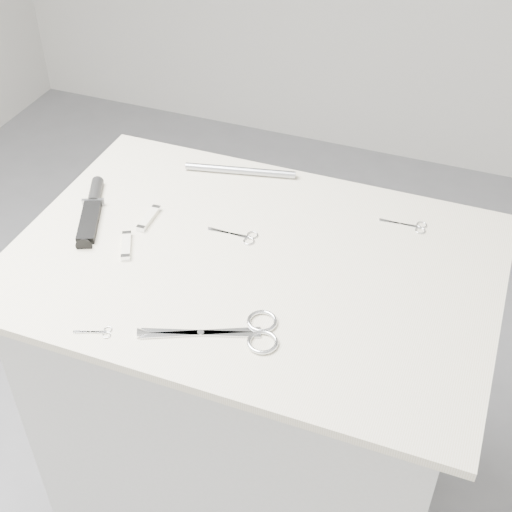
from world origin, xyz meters
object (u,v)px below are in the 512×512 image
(metal_rail, at_px, (240,171))
(sheathed_knife, at_px, (92,207))
(embroidery_scissors_b, at_px, (411,226))
(plinth, at_px, (253,404))
(large_shears, at_px, (240,332))
(embroidery_scissors_a, at_px, (241,236))
(tiny_scissors, at_px, (98,332))
(pocket_knife_b, at_px, (126,246))
(pocket_knife_a, at_px, (149,218))

(metal_rail, bearing_deg, sheathed_knife, -134.83)
(embroidery_scissors_b, distance_m, metal_rail, 0.43)
(plinth, xyz_separation_m, sheathed_knife, (-0.40, 0.03, 0.48))
(plinth, bearing_deg, large_shears, -75.14)
(large_shears, distance_m, embroidery_scissors_a, 0.29)
(embroidery_scissors_a, xyz_separation_m, tiny_scissors, (-0.14, -0.36, -0.00))
(large_shears, relative_size, metal_rail, 0.95)
(embroidery_scissors_a, bearing_deg, pocket_knife_b, -151.33)
(embroidery_scissors_b, bearing_deg, plinth, -143.88)
(pocket_knife_b, bearing_deg, embroidery_scissors_b, -88.93)
(embroidery_scissors_a, bearing_deg, embroidery_scissors_b, 25.15)
(embroidery_scissors_a, relative_size, embroidery_scissors_b, 1.07)
(sheathed_knife, bearing_deg, pocket_knife_b, -147.22)
(plinth, bearing_deg, embroidery_scissors_a, 129.16)
(sheathed_knife, bearing_deg, pocket_knife_a, -108.30)
(embroidery_scissors_b, distance_m, tiny_scissors, 0.71)
(large_shears, xyz_separation_m, embroidery_scissors_a, (-0.11, 0.27, -0.00))
(plinth, height_order, pocket_knife_a, pocket_knife_a)
(pocket_knife_a, bearing_deg, large_shears, -129.90)
(plinth, relative_size, embroidery_scissors_a, 8.27)
(embroidery_scissors_b, xyz_separation_m, tiny_scissors, (-0.47, -0.52, -0.00))
(large_shears, xyz_separation_m, pocket_knife_a, (-0.32, 0.25, 0.00))
(plinth, height_order, embroidery_scissors_b, embroidery_scissors_b)
(pocket_knife_a, bearing_deg, plinth, -101.43)
(embroidery_scissors_a, height_order, tiny_scissors, same)
(large_shears, xyz_separation_m, tiny_scissors, (-0.25, -0.09, -0.00))
(tiny_scissors, bearing_deg, metal_rail, 65.03)
(tiny_scissors, xyz_separation_m, pocket_knife_a, (-0.07, 0.34, 0.00))
(plinth, xyz_separation_m, embroidery_scissors_a, (-0.05, 0.06, 0.47))
(plinth, relative_size, metal_rail, 3.37)
(plinth, xyz_separation_m, pocket_knife_a, (-0.26, 0.04, 0.48))
(large_shears, bearing_deg, embroidery_scissors_a, 90.00)
(pocket_knife_b, bearing_deg, embroidery_scissors_a, -86.80)
(large_shears, bearing_deg, tiny_scissors, 178.88)
(pocket_knife_a, bearing_deg, sheathed_knife, 93.53)
(sheathed_knife, bearing_deg, embroidery_scissors_a, -108.49)
(plinth, bearing_deg, embroidery_scissors_b, 38.90)
(embroidery_scissors_b, bearing_deg, pocket_knife_b, -155.08)
(pocket_knife_a, height_order, pocket_knife_b, same)
(embroidery_scissors_a, height_order, sheathed_knife, sheathed_knife)
(embroidery_scissors_b, relative_size, pocket_knife_b, 1.18)
(embroidery_scissors_b, bearing_deg, pocket_knife_a, -164.15)
(sheathed_knife, distance_m, pocket_knife_b, 0.16)
(embroidery_scissors_a, distance_m, metal_rail, 0.24)
(tiny_scissors, xyz_separation_m, pocket_knife_b, (-0.07, 0.24, 0.00))
(large_shears, height_order, metal_rail, metal_rail)
(sheathed_knife, xyz_separation_m, pocket_knife_b, (0.14, -0.09, -0.00))
(plinth, height_order, embroidery_scissors_a, embroidery_scissors_a)
(pocket_knife_a, relative_size, pocket_knife_b, 1.02)
(embroidery_scissors_a, bearing_deg, large_shears, -69.60)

